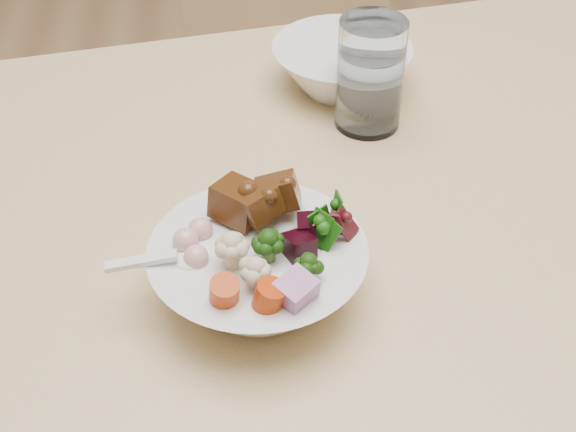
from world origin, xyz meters
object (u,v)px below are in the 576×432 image
(water_glass, at_px, (370,79))
(side_bowl, at_px, (341,67))
(chair_far, at_px, (292,116))
(food_bowl, at_px, (260,268))
(dining_table, at_px, (566,251))

(water_glass, relative_size, side_bowl, 0.76)
(chair_far, height_order, side_bowl, chair_far)
(side_bowl, bearing_deg, food_bowl, -110.20)
(dining_table, bearing_deg, chair_far, 101.64)
(chair_far, distance_m, side_bowl, 0.49)
(food_bowl, height_order, side_bowl, food_bowl)
(chair_far, xyz_separation_m, food_bowl, (-0.11, -0.71, 0.32))
(dining_table, xyz_separation_m, water_glass, (-0.19, 0.16, 0.13))
(food_bowl, xyz_separation_m, side_bowl, (0.12, 0.34, -0.00))
(dining_table, xyz_separation_m, chair_far, (-0.23, 0.61, -0.21))
(dining_table, relative_size, side_bowl, 10.13)
(food_bowl, height_order, water_glass, water_glass)
(dining_table, height_order, chair_far, chair_far)
(chair_far, bearing_deg, dining_table, -69.42)
(side_bowl, bearing_deg, dining_table, -47.92)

